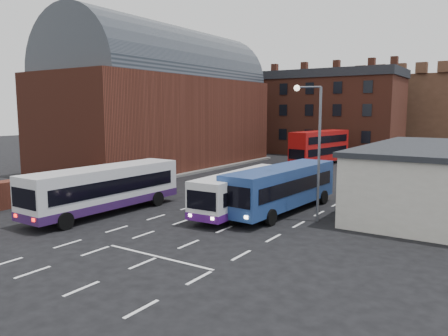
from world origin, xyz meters
The scene contains 12 objects.
ground centered at (0.00, 0.00, 0.00)m, with size 180.00×180.00×0.00m, color black.
railway_station centered at (-15.50, 21.00, 7.64)m, with size 12.00×28.00×16.00m.
forecourt_wall centered at (-10.20, 2.00, 0.90)m, with size 1.20×10.00×1.80m, color #602B1E.
brick_terrace centered at (-6.00, 46.00, 5.50)m, with size 22.00×10.00×11.00m, color brown.
castle_keep centered at (6.00, 66.00, 6.00)m, with size 22.00×22.00×12.00m, color brown.
bus_white_outbound centered at (-3.39, 1.43, 1.75)m, with size 2.92×10.91×2.96m.
bus_white_inbound centered at (3.83, 6.40, 1.53)m, with size 2.63×9.55×2.59m.
bus_blue centered at (5.77, 7.97, 1.71)m, with size 3.17×10.77×2.90m.
bus_red_double centered at (-1.05, 32.43, 2.15)m, with size 3.80×10.35×4.05m.
street_lamp centered at (8.33, 6.85, 4.80)m, with size 1.58×0.59×7.95m.
pedestrian_red centered at (-5.66, -1.76, 0.84)m, with size 0.61×0.40×1.69m, color maroon.
pedestrian_beige centered at (-4.87, -2.48, 0.90)m, with size 0.87×0.68×1.79m, color tan.
Camera 1 is at (17.76, -17.12, 6.52)m, focal length 35.00 mm.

